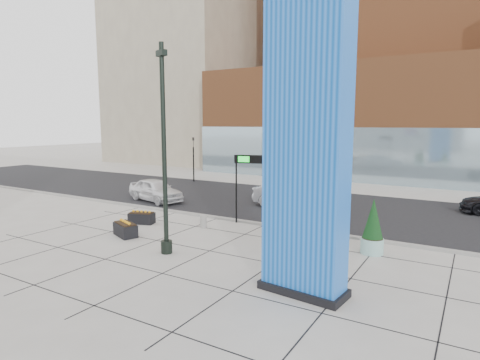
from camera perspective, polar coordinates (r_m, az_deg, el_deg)
The scene contains 19 objects.
ground at distance 18.69m, azimuth -5.08°, elevation -8.71°, with size 160.00×160.00×0.00m, color #9E9991.
street_asphalt at distance 27.18m, azimuth 7.35°, elevation -3.39°, with size 80.00×12.00×0.02m, color black.
curb_edge at distance 21.92m, azimuth 1.07°, elevation -5.98°, with size 80.00×0.30×0.12m, color gray.
tower_podium at distance 42.56m, azimuth 17.97°, elevation 7.86°, with size 34.00×10.00×11.00m, color brown.
tower_glass_front at distance 38.00m, azimuth 16.16°, elevation 3.42°, with size 34.00×0.60×5.00m, color #8CA5B2.
building_beige_left at distance 61.79m, azimuth -6.51°, elevation 18.88°, with size 18.00×20.00×34.00m, color gray.
blue_pylon at distance 12.43m, azimuth 9.40°, elevation 3.53°, with size 2.87×1.51×9.16m.
lamp_post at distance 16.58m, azimuth -10.68°, elevation 1.36°, with size 0.58×0.47×8.53m.
public_art_sculpture at distance 19.30m, azimuth 8.29°, elevation -3.91°, with size 2.38×1.23×5.36m.
concrete_bollard at distance 21.01m, azimuth -5.23°, elevation -5.90°, with size 0.33×0.33×0.65m, color gray.
overhead_street_sign at distance 21.18m, azimuth 0.93°, elevation 2.12°, with size 1.73×0.61×3.71m.
round_planter_east at distance 17.58m, azimuth 18.37°, elevation -6.46°, with size 0.93×0.93×2.32m.
round_planter_mid at distance 19.55m, azimuth 11.97°, elevation -4.80°, with size 0.92×0.92×2.30m.
round_planter_west at distance 18.12m, azimuth 8.13°, elevation -5.60°, with size 0.95×0.95×2.38m.
box_planter_north at distance 22.41m, azimuth -13.81°, elevation -5.18°, with size 1.47×1.03×0.73m.
box_planter_south at distance 20.16m, azimuth -15.99°, elevation -6.69°, with size 1.57×1.18×0.78m.
car_white_west at distance 28.35m, azimuth -11.92°, elevation -1.42°, with size 1.86×4.62×1.57m, color white.
car_silver_mid at distance 25.44m, azimuth 7.28°, elevation -2.29°, with size 1.76×5.05×1.66m, color #ACAEB4.
traffic_signal at distance 37.22m, azimuth -6.64°, elevation 3.28°, with size 0.15×0.18×4.10m.
Camera 1 is at (10.50, -14.48, 5.40)m, focal length 30.00 mm.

